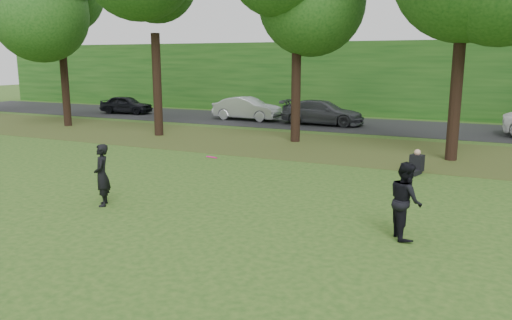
{
  "coord_description": "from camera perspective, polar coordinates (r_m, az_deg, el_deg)",
  "views": [
    {
      "loc": [
        5.13,
        -7.98,
        3.84
      ],
      "look_at": [
        -0.13,
        3.34,
        1.3
      ],
      "focal_mm": 35.0,
      "sensor_mm": 36.0,
      "label": 1
    }
  ],
  "objects": [
    {
      "name": "far_hedge",
      "position": [
        35.38,
        16.78,
        8.85
      ],
      "size": [
        70.0,
        3.0,
        5.0
      ],
      "primitive_type": "cube",
      "color": "#174614",
      "rests_on": "ground"
    },
    {
      "name": "player_left",
      "position": [
        13.77,
        -17.2,
        -1.66
      ],
      "size": [
        0.68,
        0.72,
        1.65
      ],
      "primitive_type": "imported",
      "rotation": [
        0.0,
        0.0,
        -0.94
      ],
      "color": "black",
      "rests_on": "ground"
    },
    {
      "name": "leaf_litter",
      "position": [
        21.94,
        11.02,
        1.22
      ],
      "size": [
        60.0,
        7.0,
        0.01
      ],
      "primitive_type": "cube",
      "color": "#4F441C",
      "rests_on": "ground"
    },
    {
      "name": "player_right",
      "position": [
        11.25,
        16.73,
        -4.44
      ],
      "size": [
        0.94,
        1.02,
        1.69
      ],
      "primitive_type": "imported",
      "rotation": [
        0.0,
        0.0,
        2.03
      ],
      "color": "black",
      "rests_on": "ground"
    },
    {
      "name": "seated_person",
      "position": [
        17.79,
        17.79,
        -0.5
      ],
      "size": [
        0.59,
        0.81,
        0.83
      ],
      "rotation": [
        0.0,
        0.0,
        -0.27
      ],
      "color": "black",
      "rests_on": "ground"
    },
    {
      "name": "street",
      "position": [
        29.68,
        14.8,
        3.71
      ],
      "size": [
        70.0,
        7.0,
        0.02
      ],
      "primitive_type": "cube",
      "color": "black",
      "rests_on": "ground"
    },
    {
      "name": "ground",
      "position": [
        10.24,
        -7.34,
        -10.64
      ],
      "size": [
        120.0,
        120.0,
        0.0
      ],
      "primitive_type": "plane",
      "color": "#244916",
      "rests_on": "ground"
    },
    {
      "name": "parked_cars",
      "position": [
        28.75,
        17.89,
        4.76
      ],
      "size": [
        39.61,
        2.95,
        1.5
      ],
      "color": "black",
      "rests_on": "street"
    },
    {
      "name": "frisbee",
      "position": [
        11.88,
        -5.08,
        0.32
      ],
      "size": [
        0.36,
        0.36,
        0.13
      ],
      "color": "#DC127C",
      "rests_on": "ground"
    }
  ]
}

